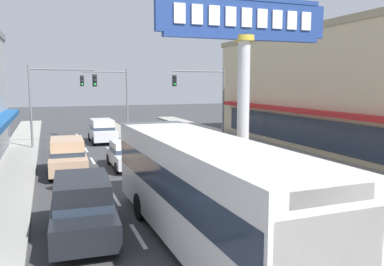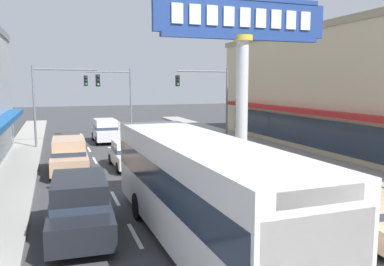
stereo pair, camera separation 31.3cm
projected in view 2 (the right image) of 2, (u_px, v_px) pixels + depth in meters
name	position (u px, v px, depth m)	size (l,w,h in m)	color
median_strip	(159.00, 155.00, 26.48)	(1.89, 52.00, 0.14)	gray
sidewalk_left	(15.00, 171.00, 21.75)	(2.38, 60.00, 0.18)	#9E9B93
sidewalk_right	(288.00, 152.00, 27.46)	(2.38, 60.00, 0.18)	#9E9B93
lane_markings	(165.00, 160.00, 25.22)	(8.63, 52.00, 0.01)	silver
district_sign	(242.00, 108.00, 14.53)	(6.68, 1.28, 7.84)	gold
storefront_right	(344.00, 89.00, 29.42)	(8.66, 26.50, 8.91)	beige
traffic_light_left_side	(59.00, 92.00, 29.35)	(4.86, 0.46, 6.20)	slate
traffic_light_right_side	(209.00, 91.00, 34.22)	(4.86, 0.46, 6.20)	slate
traffic_light_median_far	(114.00, 91.00, 35.50)	(4.20, 0.46, 6.20)	slate
suv_near_right_lane	(69.00, 155.00, 21.47)	(2.06, 4.65, 1.90)	tan
bus_far_right_lane	(197.00, 185.00, 11.75)	(2.79, 11.26, 3.26)	silver
sedan_near_left_lane	(361.00, 213.00, 12.57)	(2.00, 4.38, 1.53)	tan
sedan_mid_left_lane	(128.00, 154.00, 22.98)	(1.89, 4.33, 1.53)	silver
suv_far_left_oncoming	(80.00, 206.00, 12.63)	(2.13, 4.69, 1.90)	black
suv_kerb_right	(105.00, 130.00, 32.86)	(2.00, 4.62, 1.90)	silver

